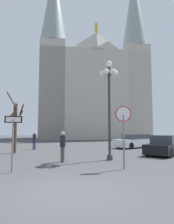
# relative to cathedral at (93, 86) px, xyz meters

# --- Properties ---
(ground_plane) EXTENTS (120.00, 120.00, 0.00)m
(ground_plane) POSITION_rel_cathedral_xyz_m (-1.64, -35.00, -10.99)
(ground_plane) COLOR #424244
(cathedral) EXTENTS (22.68, 15.97, 35.41)m
(cathedral) POSITION_rel_cathedral_xyz_m (0.00, 0.00, 0.00)
(cathedral) COLOR #BCB5A5
(cathedral) RESTS_ON ground
(stop_sign) EXTENTS (0.75, 0.08, 2.97)m
(stop_sign) POSITION_rel_cathedral_xyz_m (0.55, -31.63, -8.92)
(stop_sign) COLOR slate
(stop_sign) RESTS_ON ground
(one_way_arrow_sign) EXTENTS (0.73, 0.20, 2.44)m
(one_way_arrow_sign) POSITION_rel_cathedral_xyz_m (-4.41, -32.35, -9.38)
(one_way_arrow_sign) COLOR slate
(one_way_arrow_sign) RESTS_ON ground
(street_lamp) EXTENTS (1.17, 1.06, 6.18)m
(street_lamp) POSITION_rel_cathedral_xyz_m (0.21, -28.80, -6.63)
(street_lamp) COLOR #2D3833
(street_lamp) RESTS_ON ground
(bare_tree) EXTENTS (1.46, 1.43, 4.86)m
(bare_tree) POSITION_rel_cathedral_xyz_m (-6.92, -25.23, -8.79)
(bare_tree) COLOR #473323
(bare_tree) RESTS_ON ground
(parked_car_near_white) EXTENTS (4.73, 4.21, 1.37)m
(parked_car_near_white) POSITION_rel_cathedral_xyz_m (3.75, -20.56, -10.34)
(parked_car_near_white) COLOR silver
(parked_car_near_white) RESTS_ON ground
(parked_car_far_black) EXTENTS (4.15, 4.63, 1.44)m
(parked_car_far_black) POSITION_rel_cathedral_xyz_m (4.69, -26.06, -10.32)
(parked_car_far_black) COLOR black
(parked_car_far_black) RESTS_ON ground
(pedestrian_walking) EXTENTS (0.32, 0.32, 1.73)m
(pedestrian_walking) POSITION_rel_cathedral_xyz_m (-2.57, -29.60, -9.94)
(pedestrian_walking) COLOR #594C47
(pedestrian_walking) RESTS_ON ground
(pedestrian_standing) EXTENTS (0.32, 0.32, 1.63)m
(pedestrian_standing) POSITION_rel_cathedral_xyz_m (-6.10, -22.35, -10.01)
(pedestrian_standing) COLOR navy
(pedestrian_standing) RESTS_ON ground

